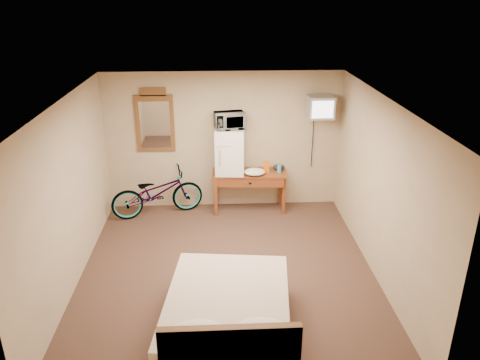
{
  "coord_description": "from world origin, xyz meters",
  "views": [
    {
      "loc": [
        -0.12,
        -5.75,
        3.82
      ],
      "look_at": [
        0.22,
        0.86,
        1.09
      ],
      "focal_mm": 35.0,
      "sensor_mm": 36.0,
      "label": 1
    }
  ],
  "objects_px": {
    "mini_fridge": "(230,151)",
    "wall_mirror": "(155,121)",
    "blue_cup": "(279,169)",
    "crt_television": "(320,107)",
    "bed": "(228,318)",
    "microwave": "(230,120)",
    "bicycle": "(157,192)",
    "desk": "(249,179)"
  },
  "relations": [
    {
      "from": "mini_fridge",
      "to": "wall_mirror",
      "type": "bearing_deg",
      "value": 169.45
    },
    {
      "from": "wall_mirror",
      "to": "blue_cup",
      "type": "bearing_deg",
      "value": -7.35
    },
    {
      "from": "crt_television",
      "to": "bed",
      "type": "relative_size",
      "value": 0.28
    },
    {
      "from": "mini_fridge",
      "to": "wall_mirror",
      "type": "xyz_separation_m",
      "value": [
        -1.31,
        0.24,
        0.49
      ]
    },
    {
      "from": "microwave",
      "to": "crt_television",
      "type": "distance_m",
      "value": 1.57
    },
    {
      "from": "bicycle",
      "to": "desk",
      "type": "bearing_deg",
      "value": -104.74
    },
    {
      "from": "mini_fridge",
      "to": "bicycle",
      "type": "xyz_separation_m",
      "value": [
        -1.31,
        -0.1,
        -0.73
      ]
    },
    {
      "from": "wall_mirror",
      "to": "bed",
      "type": "distance_m",
      "value": 4.07
    },
    {
      "from": "bicycle",
      "to": "wall_mirror",
      "type": "bearing_deg",
      "value": -17.41
    },
    {
      "from": "crt_television",
      "to": "desk",
      "type": "bearing_deg",
      "value": -178.98
    },
    {
      "from": "desk",
      "to": "microwave",
      "type": "relative_size",
      "value": 2.66
    },
    {
      "from": "blue_cup",
      "to": "bicycle",
      "type": "height_order",
      "value": "blue_cup"
    },
    {
      "from": "desk",
      "to": "mini_fridge",
      "type": "bearing_deg",
      "value": 175.23
    },
    {
      "from": "mini_fridge",
      "to": "wall_mirror",
      "type": "relative_size",
      "value": 0.72
    },
    {
      "from": "wall_mirror",
      "to": "bicycle",
      "type": "distance_m",
      "value": 1.26
    },
    {
      "from": "crt_television",
      "to": "wall_mirror",
      "type": "distance_m",
      "value": 2.88
    },
    {
      "from": "mini_fridge",
      "to": "microwave",
      "type": "relative_size",
      "value": 1.61
    },
    {
      "from": "blue_cup",
      "to": "wall_mirror",
      "type": "height_order",
      "value": "wall_mirror"
    },
    {
      "from": "mini_fridge",
      "to": "blue_cup",
      "type": "relative_size",
      "value": 6.16
    },
    {
      "from": "microwave",
      "to": "wall_mirror",
      "type": "height_order",
      "value": "wall_mirror"
    },
    {
      "from": "microwave",
      "to": "mini_fridge",
      "type": "bearing_deg",
      "value": -134.89
    },
    {
      "from": "desk",
      "to": "blue_cup",
      "type": "bearing_deg",
      "value": -1.03
    },
    {
      "from": "microwave",
      "to": "blue_cup",
      "type": "bearing_deg",
      "value": -13.68
    },
    {
      "from": "crt_television",
      "to": "bicycle",
      "type": "bearing_deg",
      "value": -178.19
    },
    {
      "from": "mini_fridge",
      "to": "crt_television",
      "type": "height_order",
      "value": "crt_television"
    },
    {
      "from": "desk",
      "to": "blue_cup",
      "type": "xyz_separation_m",
      "value": [
        0.53,
        -0.01,
        0.19
      ]
    },
    {
      "from": "blue_cup",
      "to": "bed",
      "type": "distance_m",
      "value": 3.56
    },
    {
      "from": "crt_television",
      "to": "bicycle",
      "type": "distance_m",
      "value": 3.23
    },
    {
      "from": "desk",
      "to": "blue_cup",
      "type": "relative_size",
      "value": 10.13
    },
    {
      "from": "desk",
      "to": "bicycle",
      "type": "bearing_deg",
      "value": -177.61
    },
    {
      "from": "microwave",
      "to": "blue_cup",
      "type": "distance_m",
      "value": 1.25
    },
    {
      "from": "wall_mirror",
      "to": "bed",
      "type": "relative_size",
      "value": 0.57
    },
    {
      "from": "mini_fridge",
      "to": "blue_cup",
      "type": "xyz_separation_m",
      "value": [
        0.88,
        -0.04,
        -0.34
      ]
    },
    {
      "from": "blue_cup",
      "to": "bed",
      "type": "bearing_deg",
      "value": -106.77
    },
    {
      "from": "microwave",
      "to": "wall_mirror",
      "type": "relative_size",
      "value": 0.45
    },
    {
      "from": "bicycle",
      "to": "bed",
      "type": "xyz_separation_m",
      "value": [
        1.17,
        -3.32,
        -0.13
      ]
    },
    {
      "from": "mini_fridge",
      "to": "bicycle",
      "type": "relative_size",
      "value": 0.5
    },
    {
      "from": "bicycle",
      "to": "crt_television",
      "type": "bearing_deg",
      "value": -105.32
    },
    {
      "from": "blue_cup",
      "to": "wall_mirror",
      "type": "bearing_deg",
      "value": 172.65
    },
    {
      "from": "microwave",
      "to": "bicycle",
      "type": "bearing_deg",
      "value": 173.1
    },
    {
      "from": "bicycle",
      "to": "bed",
      "type": "bearing_deg",
      "value": -177.75
    },
    {
      "from": "mini_fridge",
      "to": "wall_mirror",
      "type": "height_order",
      "value": "wall_mirror"
    }
  ]
}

